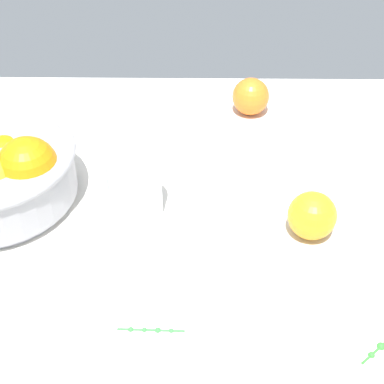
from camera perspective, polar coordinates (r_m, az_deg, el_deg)
name	(u,v)px	position (r cm, az deg, el deg)	size (l,w,h in cm)	color
ground_plane	(198,243)	(81.80, 0.57, -5.03)	(133.88, 88.17, 3.00)	silver
second_glass	(136,189)	(81.29, -5.52, 0.30)	(7.56, 7.56, 10.77)	white
loose_orange_0	(252,96)	(104.62, 5.83, 9.26)	(6.55, 6.55, 6.55)	orange
loose_orange_1	(313,216)	(80.46, 11.74, -2.27)	(6.66, 6.66, 6.66)	orange
herb_sprig_1	(152,329)	(70.19, -3.93, -13.21)	(7.96, 0.77, 0.72)	#378A3E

